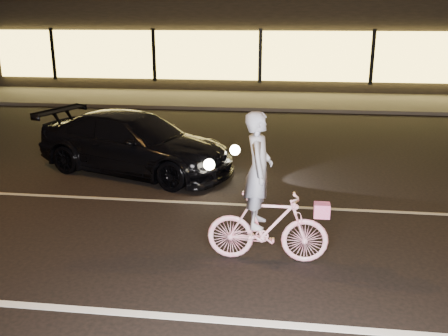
# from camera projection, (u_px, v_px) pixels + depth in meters

# --- Properties ---
(ground) EXTENTS (90.00, 90.00, 0.00)m
(ground) POSITION_uv_depth(u_px,v_px,m) (195.00, 255.00, 6.96)
(ground) COLOR black
(ground) RESTS_ON ground
(lane_stripe_near) EXTENTS (60.00, 0.12, 0.01)m
(lane_stripe_near) POSITION_uv_depth(u_px,v_px,m) (171.00, 316.00, 5.54)
(lane_stripe_near) COLOR silver
(lane_stripe_near) RESTS_ON ground
(lane_stripe_far) EXTENTS (60.00, 0.10, 0.01)m
(lane_stripe_far) POSITION_uv_depth(u_px,v_px,m) (216.00, 204.00, 8.86)
(lane_stripe_far) COLOR gray
(lane_stripe_far) RESTS_ON ground
(sidewalk) EXTENTS (30.00, 4.00, 0.12)m
(sidewalk) POSITION_uv_depth(u_px,v_px,m) (257.00, 100.00, 19.27)
(sidewalk) COLOR #383533
(sidewalk) RESTS_ON ground
(storefront) EXTENTS (25.40, 8.42, 4.20)m
(storefront) POSITION_uv_depth(u_px,v_px,m) (265.00, 38.00, 24.32)
(storefront) COLOR black
(storefront) RESTS_ON ground
(cyclist) EXTENTS (1.63, 0.56, 2.06)m
(cyclist) POSITION_uv_depth(u_px,v_px,m) (265.00, 210.00, 6.62)
(cyclist) COLOR #FF4E80
(cyclist) RESTS_ON ground
(sedan) EXTENTS (4.66, 3.03, 1.25)m
(sedan) POSITION_uv_depth(u_px,v_px,m) (135.00, 143.00, 10.52)
(sedan) COLOR black
(sedan) RESTS_ON ground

